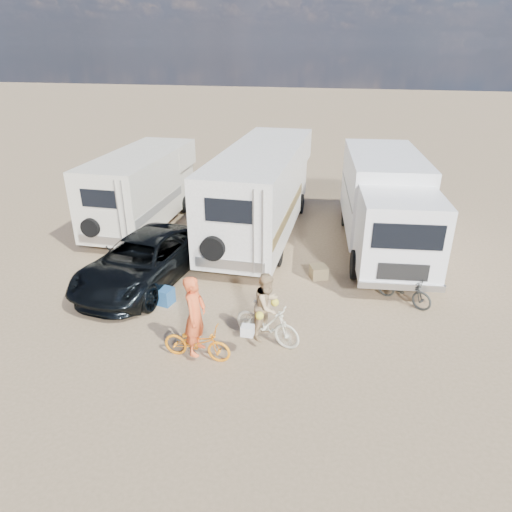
% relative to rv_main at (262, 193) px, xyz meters
% --- Properties ---
extents(ground, '(140.00, 140.00, 0.00)m').
position_rel_rv_main_xyz_m(ground, '(0.34, -7.07, -1.60)').
color(ground, '#967A59').
rests_on(ground, ground).
extents(rv_main, '(2.55, 8.68, 3.20)m').
position_rel_rv_main_xyz_m(rv_main, '(0.00, 0.00, 0.00)').
color(rv_main, white).
rests_on(rv_main, ground).
extents(rv_left, '(2.28, 6.11, 2.86)m').
position_rel_rv_main_xyz_m(rv_left, '(-4.66, -0.21, -0.17)').
color(rv_left, '#EAE5C9').
rests_on(rv_left, ground).
extents(box_truck, '(3.21, 7.71, 3.13)m').
position_rel_rv_main_xyz_m(box_truck, '(4.39, -0.61, -0.03)').
color(box_truck, white).
rests_on(box_truck, ground).
extents(dark_suv, '(2.96, 5.33, 1.41)m').
position_rel_rv_main_xyz_m(dark_suv, '(-2.65, -4.59, -0.89)').
color(dark_suv, black).
rests_on(dark_suv, ground).
extents(bike_man, '(1.61, 0.62, 0.84)m').
position_rel_rv_main_xyz_m(bike_man, '(0.13, -7.77, -1.18)').
color(bike_man, orange).
rests_on(bike_man, ground).
extents(bike_woman, '(1.81, 1.06, 1.05)m').
position_rel_rv_main_xyz_m(bike_woman, '(1.56, -6.81, -1.08)').
color(bike_woman, beige).
rests_on(bike_woman, ground).
extents(rider_man, '(0.48, 0.71, 1.91)m').
position_rel_rv_main_xyz_m(rider_man, '(0.13, -7.77, -0.65)').
color(rider_man, '#F15C2B').
rests_on(rider_man, ground).
extents(rider_woman, '(0.86, 0.97, 1.65)m').
position_rel_rv_main_xyz_m(rider_woman, '(1.56, -6.81, -0.77)').
color(rider_woman, tan).
rests_on(rider_woman, ground).
extents(bike_parked, '(1.69, 1.37, 0.86)m').
position_rel_rv_main_xyz_m(bike_parked, '(4.90, -4.19, -1.17)').
color(bike_parked, '#292C29').
rests_on(bike_parked, ground).
extents(cooler, '(0.65, 0.53, 0.46)m').
position_rel_rv_main_xyz_m(cooler, '(-1.62, -5.65, -1.37)').
color(cooler, '#224E80').
rests_on(cooler, ground).
extents(crate, '(0.63, 0.63, 0.39)m').
position_rel_rv_main_xyz_m(crate, '(2.47, -3.18, -1.41)').
color(crate, '#8C774E').
rests_on(crate, ground).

